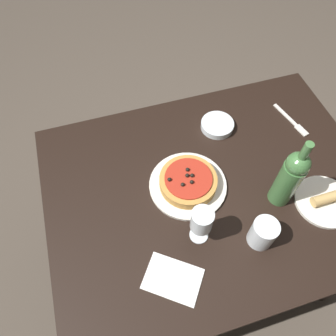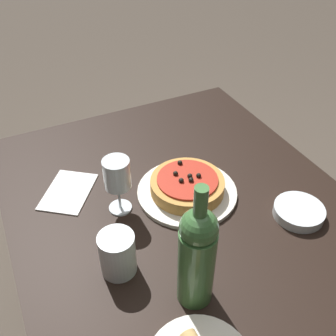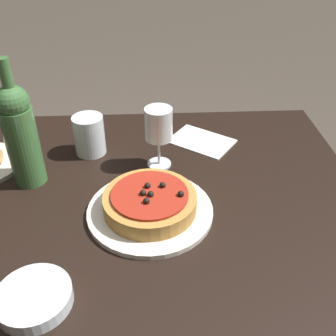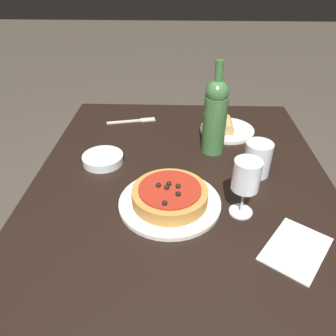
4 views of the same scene
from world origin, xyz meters
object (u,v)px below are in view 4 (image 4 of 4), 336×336
(dining_table, at_px, (181,211))
(side_bowl, at_px, (103,159))
(fork, at_px, (134,121))
(wine_glass, at_px, (246,177))
(side_plate, at_px, (227,129))
(water_cup, at_px, (257,159))
(dinner_plate, at_px, (170,203))
(wine_bottle, at_px, (215,115))
(pizza, at_px, (170,195))

(dining_table, distance_m, side_bowl, 0.30)
(fork, bearing_deg, wine_glass, -70.45)
(side_plate, bearing_deg, water_cup, 11.61)
(dinner_plate, height_order, side_bowl, side_bowl)
(dining_table, bearing_deg, wine_bottle, 152.99)
(side_bowl, bearing_deg, wine_glass, 61.03)
(pizza, xyz_separation_m, side_plate, (-0.43, 0.20, -0.02))
(wine_glass, xyz_separation_m, side_plate, (-0.46, 0.01, -0.10))
(pizza, bearing_deg, wine_bottle, 154.82)
(dining_table, xyz_separation_m, dinner_plate, (0.09, -0.03, 0.10))
(dinner_plate, bearing_deg, dining_table, 159.40)
(water_cup, bearing_deg, side_plate, -168.39)
(pizza, bearing_deg, dining_table, 159.42)
(water_cup, relative_size, side_plate, 0.52)
(dinner_plate, height_order, water_cup, water_cup)
(water_cup, xyz_separation_m, side_plate, (-0.28, -0.06, -0.04))
(fork, bearing_deg, side_bowl, -115.31)
(dining_table, xyz_separation_m, side_bowl, (-0.12, -0.26, 0.11))
(pizza, height_order, side_bowl, pizza)
(wine_bottle, relative_size, fork, 1.60)
(wine_bottle, relative_size, side_bowl, 2.34)
(dining_table, height_order, water_cup, water_cup)
(dinner_plate, relative_size, wine_glass, 1.72)
(pizza, height_order, fork, pizza)
(side_bowl, distance_m, side_plate, 0.49)
(dinner_plate, bearing_deg, pizza, -6.63)
(wine_glass, relative_size, side_bowl, 1.22)
(pizza, distance_m, side_bowl, 0.30)
(pizza, bearing_deg, dinner_plate, 173.37)
(wine_bottle, height_order, side_bowl, wine_bottle)
(wine_glass, distance_m, side_bowl, 0.48)
(dinner_plate, xyz_separation_m, fork, (-0.51, -0.16, -0.00))
(dinner_plate, xyz_separation_m, pizza, (0.00, -0.00, 0.03))
(water_cup, height_order, fork, water_cup)
(side_bowl, bearing_deg, pizza, 47.93)
(wine_glass, height_order, water_cup, wine_glass)
(dining_table, xyz_separation_m, fork, (-0.42, -0.19, 0.10))
(dinner_plate, distance_m, wine_bottle, 0.35)
(dinner_plate, xyz_separation_m, side_plate, (-0.43, 0.20, 0.01))
(wine_glass, xyz_separation_m, wine_bottle, (-0.32, -0.05, 0.02))
(fork, bearing_deg, pizza, -86.08)
(side_bowl, relative_size, fork, 0.68)
(dinner_plate, height_order, wine_glass, wine_glass)
(side_plate, bearing_deg, dinner_plate, -25.07)
(wine_glass, bearing_deg, fork, -146.98)
(wine_glass, distance_m, water_cup, 0.21)
(dinner_plate, height_order, fork, dinner_plate)
(water_cup, bearing_deg, fork, -129.99)
(wine_bottle, bearing_deg, side_bowl, -76.11)
(pizza, relative_size, wine_glass, 1.27)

